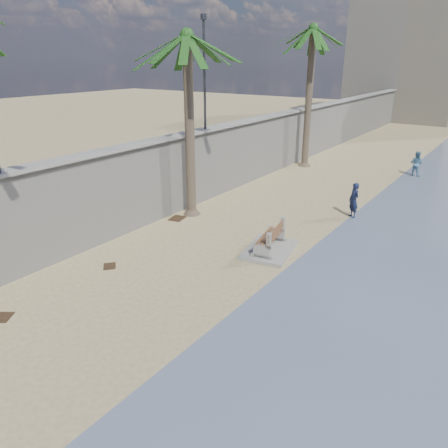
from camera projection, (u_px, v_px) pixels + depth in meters
The scene contains 13 objects.
ground_plane at pixel (79, 356), 10.80m from camera, with size 140.00×140.00×0.00m, color tan.
seawall at pixel (279, 142), 28.26m from camera, with size 0.45×70.00×3.50m, color gray.
wall_cap at pixel (280, 114), 27.62m from camera, with size 0.80×70.00×0.12m, color gray.
end_building at pixel (441, 56), 49.19m from camera, with size 18.00×12.00×14.00m, color #B7AA93.
bench_far at pixel (270, 241), 16.47m from camera, with size 2.10×2.70×1.01m.
palm_mid at pixel (187, 38), 17.81m from camera, with size 5.00×5.00×8.65m.
palm_back at pixel (313, 31), 26.58m from camera, with size 5.00×5.00×9.47m.
streetlight at pixel (204, 63), 20.33m from camera, with size 0.28×0.28×5.12m.
person_a at pixel (354, 198), 19.82m from camera, with size 0.67×0.46×1.87m, color #141B39.
person_b at pixel (416, 162), 26.88m from camera, with size 0.82×0.64×1.71m, color teal.
debris_b at pixel (3, 317), 12.40m from camera, with size 0.53×0.42×0.03m, color #382616.
debris_c at pixel (177, 218), 19.97m from camera, with size 0.74×0.59×0.03m, color #382616.
debris_d at pixel (110, 266), 15.42m from camera, with size 0.53×0.42×0.03m, color #382616.
Camera 1 is at (8.03, -5.25, 6.94)m, focal length 35.00 mm.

